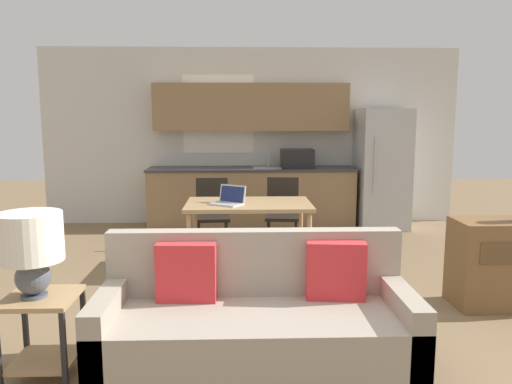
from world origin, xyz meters
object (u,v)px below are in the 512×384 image
(refrigerator, at_px, (382,169))
(table_lamp, at_px, (31,245))
(dining_chair_far_left, at_px, (212,211))
(couch, at_px, (256,317))
(laptop, at_px, (229,200))
(dining_chair_far_right, at_px, (283,210))
(side_table, at_px, (43,323))
(dining_table, at_px, (249,209))

(refrigerator, height_order, table_lamp, refrigerator)
(refrigerator, distance_m, dining_chair_far_left, 2.80)
(couch, bearing_deg, laptop, 95.87)
(dining_chair_far_left, distance_m, dining_chair_far_right, 0.88)
(table_lamp, bearing_deg, side_table, 34.03)
(table_lamp, height_order, laptop, table_lamp)
(dining_chair_far_left, bearing_deg, side_table, -110.47)
(side_table, height_order, dining_chair_far_right, dining_chair_far_right)
(dining_chair_far_right, bearing_deg, couch, -92.64)
(dining_table, relative_size, side_table, 2.47)
(couch, relative_size, side_table, 3.71)
(couch, bearing_deg, dining_chair_far_right, 81.78)
(side_table, height_order, dining_chair_far_left, dining_chair_far_left)
(couch, distance_m, laptop, 2.18)
(side_table, distance_m, laptop, 2.54)
(dining_table, bearing_deg, refrigerator, 44.96)
(refrigerator, xyz_separation_m, table_lamp, (-3.41, -4.37, -0.00))
(dining_chair_far_right, distance_m, laptop, 1.13)
(side_table, height_order, laptop, laptop)
(refrigerator, height_order, couch, refrigerator)
(table_lamp, distance_m, laptop, 2.54)
(couch, bearing_deg, side_table, -175.35)
(couch, relative_size, table_lamp, 3.81)
(table_lamp, bearing_deg, couch, 5.38)
(dining_table, distance_m, table_lamp, 2.72)
(couch, xyz_separation_m, laptop, (-0.22, 2.12, 0.44))
(couch, height_order, laptop, laptop)
(laptop, bearing_deg, side_table, -83.96)
(refrigerator, distance_m, dining_table, 2.89)
(dining_chair_far_left, bearing_deg, dining_table, -64.59)
(refrigerator, bearing_deg, table_lamp, -128.01)
(laptop, bearing_deg, dining_chair_far_left, 137.95)
(dining_table, relative_size, table_lamp, 2.54)
(dining_table, bearing_deg, table_lamp, -120.53)
(side_table, distance_m, table_lamp, 0.52)
(couch, xyz_separation_m, dining_chair_far_right, (0.43, 3.00, 0.15))
(dining_chair_far_left, xyz_separation_m, laptop, (0.23, -0.86, 0.29))
(dining_chair_far_right, bearing_deg, laptop, -120.91)
(dining_table, distance_m, dining_chair_far_left, 0.91)
(side_table, distance_m, dining_chair_far_right, 3.59)
(table_lamp, relative_size, dining_chair_far_left, 0.59)
(side_table, bearing_deg, refrigerator, 52.11)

